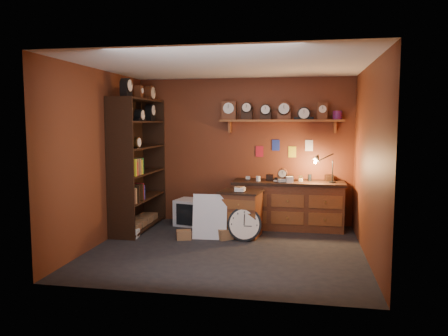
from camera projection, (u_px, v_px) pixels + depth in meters
floor at (227, 249)px, 6.54m from camera, size 4.00×4.00×0.00m
room_shell at (231, 134)px, 6.46m from camera, size 4.02×3.62×2.71m
shelving_unit at (137, 159)px, 7.69m from camera, size 0.47×1.60×2.58m
workbench at (288, 202)px, 7.78m from camera, size 1.97×0.66×1.36m
low_cabinet at (241, 211)px, 7.27m from camera, size 0.74×0.65×0.85m
big_round_clock at (245, 224)px, 6.99m from camera, size 0.55×0.17×0.55m
white_panel at (210, 239)px, 7.13m from camera, size 0.57×0.18×0.74m
mini_fridge at (189, 212)px, 8.05m from camera, size 0.54×0.56×0.48m
floor_box_a at (184, 235)px, 7.09m from camera, size 0.29×0.26×0.14m
floor_box_b at (133, 234)px, 7.20m from camera, size 0.23×0.26×0.12m
floor_box_c at (225, 234)px, 7.08m from camera, size 0.29×0.28×0.17m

